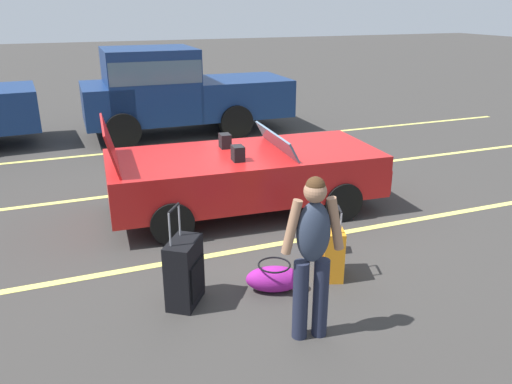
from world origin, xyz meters
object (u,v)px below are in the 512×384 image
at_px(suitcase_medium_bright, 331,253).
at_px(suitcase_small_carryon, 316,235).
at_px(duffel_bag, 274,278).
at_px(parked_pickup_truck_near, 171,90).
at_px(convertible_car, 257,173).
at_px(suitcase_large_black, 185,272).
at_px(traveler_person, 313,251).

bearing_deg(suitcase_medium_bright, suitcase_small_carryon, -82.31).
relative_size(duffel_bag, parked_pickup_truck_near, 0.14).
height_order(convertible_car, parked_pickup_truck_near, parked_pickup_truck_near).
bearing_deg(suitcase_large_black, parked_pickup_truck_near, 113.25).
distance_m(suitcase_small_carryon, traveler_person, 1.92).
height_order(suitcase_medium_bright, duffel_bag, suitcase_medium_bright).
distance_m(suitcase_large_black, duffel_bag, 1.02).
height_order(suitcase_large_black, suitcase_medium_bright, suitcase_large_black).
relative_size(suitcase_large_black, traveler_person, 0.68).
distance_m(convertible_car, duffel_bag, 2.52).
xyz_separation_m(duffel_bag, traveler_person, (0.00, -0.88, 0.77)).
relative_size(convertible_car, suitcase_medium_bright, 4.84).
bearing_deg(parked_pickup_truck_near, convertible_car, 92.54).
bearing_deg(parked_pickup_truck_near, traveler_person, 87.12).
height_order(suitcase_small_carryon, parked_pickup_truck_near, parked_pickup_truck_near).
distance_m(traveler_person, parked_pickup_truck_near, 8.63).
relative_size(suitcase_small_carryon, traveler_person, 0.30).
bearing_deg(duffel_bag, convertible_car, 73.35).
height_order(convertible_car, traveler_person, traveler_person).
bearing_deg(traveler_person, suitcase_medium_bright, -28.13).
relative_size(suitcase_medium_bright, suitcase_small_carryon, 1.75).
height_order(suitcase_medium_bright, parked_pickup_truck_near, parked_pickup_truck_near).
bearing_deg(convertible_car, traveler_person, -98.93).
distance_m(suitcase_small_carryon, parked_pickup_truck_near, 7.11).
xyz_separation_m(traveler_person, parked_pickup_truck_near, (0.54, 8.61, 0.18)).
bearing_deg(duffel_bag, suitcase_medium_bright, 4.86).
distance_m(convertible_car, suitcase_small_carryon, 1.74).
height_order(duffel_bag, traveler_person, traveler_person).
bearing_deg(suitcase_large_black, traveler_person, -10.93).
bearing_deg(suitcase_small_carryon, traveler_person, -4.73).
bearing_deg(suitcase_medium_bright, parked_pickup_truck_near, -69.33).
distance_m(duffel_bag, parked_pickup_truck_near, 7.80).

